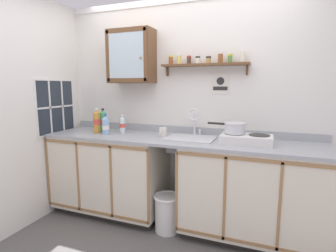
% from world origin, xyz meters
% --- Properties ---
extents(floor, '(6.00, 6.00, 0.00)m').
position_xyz_m(floor, '(0.00, 0.00, 0.00)').
color(floor, '#565451').
rests_on(floor, ground).
extents(back_wall, '(3.60, 0.07, 2.49)m').
position_xyz_m(back_wall, '(0.00, 0.64, 1.25)').
color(back_wall, silver).
rests_on(back_wall, ground).
extents(side_wall_left, '(0.05, 3.41, 2.49)m').
position_xyz_m(side_wall_left, '(-1.53, -0.29, 1.25)').
color(side_wall_left, silver).
rests_on(side_wall_left, ground).
extents(lower_cabinet_run, '(1.32, 0.65, 0.94)m').
position_xyz_m(lower_cabinet_run, '(-0.84, 0.29, 0.47)').
color(lower_cabinet_run, black).
rests_on(lower_cabinet_run, ground).
extents(lower_cabinet_run_right, '(1.40, 0.65, 0.94)m').
position_xyz_m(lower_cabinet_run_right, '(0.80, 0.29, 0.47)').
color(lower_cabinet_run_right, black).
rests_on(lower_cabinet_run_right, ground).
extents(countertop, '(2.96, 0.67, 0.03)m').
position_xyz_m(countertop, '(0.00, 0.29, 0.95)').
color(countertop, '#9EA3A8').
rests_on(countertop, lower_cabinet_run).
extents(backsplash, '(2.96, 0.02, 0.08)m').
position_xyz_m(backsplash, '(0.00, 0.60, 1.01)').
color(backsplash, '#9EA3A8').
rests_on(backsplash, countertop).
extents(sink, '(0.49, 0.43, 0.44)m').
position_xyz_m(sink, '(0.14, 0.33, 0.94)').
color(sink, silver).
rests_on(sink, countertop).
extents(hot_plate_stove, '(0.48, 0.28, 0.09)m').
position_xyz_m(hot_plate_stove, '(0.71, 0.28, 1.01)').
color(hot_plate_stove, silver).
rests_on(hot_plate_stove, countertop).
extents(saucepan, '(0.38, 0.21, 0.11)m').
position_xyz_m(saucepan, '(0.59, 0.30, 1.11)').
color(saucepan, silver).
rests_on(saucepan, hot_plate_stove).
extents(bottle_water_clear_0, '(0.07, 0.07, 0.22)m').
position_xyz_m(bottle_water_clear_0, '(-0.70, 0.37, 1.06)').
color(bottle_water_clear_0, silver).
rests_on(bottle_water_clear_0, countertop).
extents(bottle_water_blue_1, '(0.08, 0.08, 0.23)m').
position_xyz_m(bottle_water_blue_1, '(-0.84, 0.22, 1.07)').
color(bottle_water_blue_1, '#8CB7E0').
rests_on(bottle_water_blue_1, countertop).
extents(bottle_soda_green_2, '(0.07, 0.07, 0.28)m').
position_xyz_m(bottle_soda_green_2, '(-0.97, 0.37, 1.09)').
color(bottle_soda_green_2, '#4CB266').
rests_on(bottle_soda_green_2, countertop).
extents(bottle_juice_amber_3, '(0.08, 0.08, 0.29)m').
position_xyz_m(bottle_juice_amber_3, '(-0.98, 0.26, 1.10)').
color(bottle_juice_amber_3, gold).
rests_on(bottle_juice_amber_3, countertop).
extents(mug, '(0.08, 0.12, 0.09)m').
position_xyz_m(mug, '(-0.18, 0.35, 1.01)').
color(mug, white).
rests_on(mug, countertop).
extents(wall_cabinet, '(0.53, 0.28, 0.61)m').
position_xyz_m(wall_cabinet, '(-0.63, 0.48, 1.85)').
color(wall_cabinet, brown).
extents(spice_shelf, '(0.95, 0.14, 0.23)m').
position_xyz_m(spice_shelf, '(0.23, 0.54, 1.76)').
color(spice_shelf, brown).
extents(warning_sign, '(0.18, 0.01, 0.23)m').
position_xyz_m(warning_sign, '(0.39, 0.61, 1.54)').
color(warning_sign, silver).
extents(window, '(0.03, 0.60, 0.66)m').
position_xyz_m(window, '(-1.50, 0.17, 1.26)').
color(window, '#262D38').
extents(trash_bin, '(0.29, 0.29, 0.39)m').
position_xyz_m(trash_bin, '(-0.04, 0.11, 0.20)').
color(trash_bin, silver).
rests_on(trash_bin, ground).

